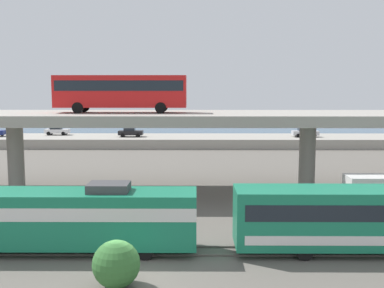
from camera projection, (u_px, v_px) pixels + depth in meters
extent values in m
plane|color=#605B54|center=(133.00, 279.00, 23.73)|extent=(260.00, 260.00, 0.00)
cube|color=#59544C|center=(140.00, 255.00, 26.98)|extent=(110.00, 0.12, 0.12)
cube|color=#59544C|center=(143.00, 247.00, 28.41)|extent=(110.00, 0.12, 0.12)
cube|color=#197A56|center=(65.00, 218.00, 27.48)|extent=(15.66, 3.00, 3.20)
cube|color=silver|center=(64.00, 208.00, 27.41)|extent=(15.66, 3.04, 0.77)
cube|color=#3F3F42|center=(109.00, 187.00, 27.24)|extent=(2.40, 1.80, 0.50)
cylinder|color=black|center=(145.00, 252.00, 26.30)|extent=(0.96, 0.18, 0.96)
cylinder|color=black|center=(149.00, 237.00, 28.98)|extent=(0.96, 0.18, 0.96)
cylinder|color=black|center=(305.00, 253.00, 26.24)|extent=(0.92, 0.18, 0.92)
cylinder|color=black|center=(295.00, 237.00, 28.92)|extent=(0.92, 0.18, 0.92)
cube|color=#9E998E|center=(161.00, 118.00, 42.74)|extent=(96.00, 10.88, 0.95)
cylinder|color=#9E998E|center=(16.00, 158.00, 43.29)|extent=(1.50, 1.50, 6.50)
cylinder|color=#9E998E|center=(307.00, 158.00, 43.09)|extent=(1.50, 1.50, 6.50)
cube|color=red|center=(121.00, 91.00, 42.50)|extent=(12.00, 2.55, 2.90)
cube|color=black|center=(121.00, 86.00, 42.43)|extent=(11.52, 2.59, 0.93)
cube|color=black|center=(56.00, 88.00, 42.50)|extent=(0.08, 2.30, 1.74)
cylinder|color=black|center=(78.00, 108.00, 41.50)|extent=(1.00, 0.26, 1.00)
cylinder|color=black|center=(84.00, 107.00, 43.90)|extent=(1.00, 0.26, 1.00)
cylinder|color=black|center=(161.00, 108.00, 41.44)|extent=(1.00, 0.26, 1.00)
cylinder|color=black|center=(162.00, 107.00, 43.85)|extent=(1.00, 0.26, 1.00)
cube|color=silver|center=(376.00, 193.00, 35.59)|extent=(4.60, 2.30, 2.60)
cylinder|color=black|center=(358.00, 205.00, 36.84)|extent=(0.88, 0.28, 0.88)
cylinder|color=black|center=(368.00, 213.00, 34.67)|extent=(0.88, 0.28, 0.88)
cube|color=#9E998E|center=(176.00, 141.00, 78.23)|extent=(78.64, 10.30, 1.58)
cylinder|color=black|center=(2.00, 134.00, 78.87)|extent=(0.64, 0.20, 0.64)
cube|color=silver|center=(57.00, 131.00, 80.40)|extent=(4.12, 1.70, 0.70)
cube|color=#1E232B|center=(56.00, 128.00, 80.33)|extent=(1.81, 1.50, 0.48)
cylinder|color=black|center=(66.00, 133.00, 81.23)|extent=(0.64, 0.20, 0.64)
cylinder|color=black|center=(63.00, 134.00, 79.63)|extent=(0.64, 0.20, 0.64)
cylinder|color=black|center=(51.00, 133.00, 81.25)|extent=(0.64, 0.20, 0.64)
cylinder|color=black|center=(49.00, 134.00, 79.65)|extent=(0.64, 0.20, 0.64)
cube|color=#B7B7BC|center=(305.00, 133.00, 77.12)|extent=(4.29, 1.76, 0.70)
cube|color=#1E232B|center=(304.00, 129.00, 77.05)|extent=(1.89, 1.55, 0.48)
cylinder|color=black|center=(312.00, 135.00, 77.98)|extent=(0.64, 0.20, 0.64)
cylinder|color=black|center=(314.00, 136.00, 76.32)|extent=(0.64, 0.20, 0.64)
cylinder|color=black|center=(296.00, 135.00, 78.00)|extent=(0.64, 0.20, 0.64)
cylinder|color=black|center=(298.00, 136.00, 76.34)|extent=(0.64, 0.20, 0.64)
cube|color=black|center=(131.00, 133.00, 77.45)|extent=(4.05, 1.81, 0.70)
cube|color=#1E232B|center=(130.00, 129.00, 77.38)|extent=(1.78, 1.59, 0.48)
cylinder|color=black|center=(139.00, 134.00, 78.33)|extent=(0.64, 0.20, 0.64)
cylinder|color=black|center=(138.00, 135.00, 76.63)|extent=(0.64, 0.20, 0.64)
cylinder|color=black|center=(124.00, 134.00, 78.35)|extent=(0.64, 0.20, 0.64)
cylinder|color=black|center=(123.00, 135.00, 76.65)|extent=(0.64, 0.20, 0.64)
cube|color=#385B7A|center=(181.00, 132.00, 101.15)|extent=(140.00, 36.00, 0.01)
sphere|color=#346C31|center=(116.00, 264.00, 22.64)|extent=(2.36, 2.36, 2.36)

